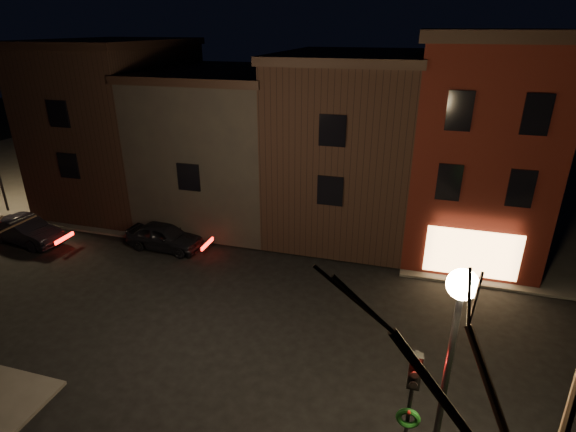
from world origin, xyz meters
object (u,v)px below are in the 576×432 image
object	(u,v)px
traffic_signal	(411,400)
parked_car_b	(25,231)
parked_car_a	(164,236)
street_lamp_near	(454,333)

from	to	relation	value
traffic_signal	parked_car_b	world-z (taller)	traffic_signal
traffic_signal	parked_car_a	xyz separation A→B (m)	(-12.53, 10.01, -2.12)
street_lamp_near	parked_car_a	size ratio (longest dim) A/B	1.59
street_lamp_near	traffic_signal	size ratio (longest dim) A/B	1.60
street_lamp_near	parked_car_b	bearing A→B (deg)	156.32
street_lamp_near	parked_car_a	world-z (taller)	street_lamp_near
parked_car_a	parked_car_b	size ratio (longest dim) A/B	0.94
traffic_signal	parked_car_b	distance (m)	21.86
parked_car_a	street_lamp_near	bearing A→B (deg)	-125.28
parked_car_a	parked_car_b	bearing A→B (deg)	104.42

